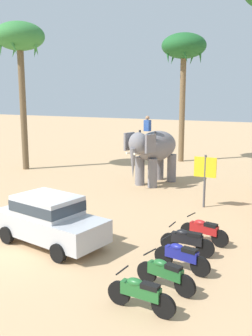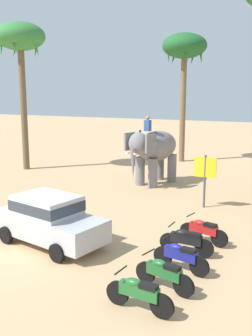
% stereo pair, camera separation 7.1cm
% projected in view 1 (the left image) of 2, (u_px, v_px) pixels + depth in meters
% --- Properties ---
extents(ground_plane, '(120.00, 120.00, 0.00)m').
position_uv_depth(ground_plane, '(24.00, 243.00, 13.50)').
color(ground_plane, tan).
extents(car_sedan_foreground, '(4.35, 2.46, 1.70)m').
position_uv_depth(car_sedan_foreground, '(49.00, 218.00, 13.26)').
color(car_sedan_foreground, '#B7BABF').
rests_on(car_sedan_foreground, ground).
extents(elephant_with_mahout, '(2.40, 4.02, 3.88)m').
position_uv_depth(elephant_with_mahout, '(154.00, 149.00, 21.83)').
color(elephant_with_mahout, slate).
rests_on(elephant_with_mahout, ground).
extents(motorcycle_nearest_camera, '(1.80, 0.55, 0.94)m').
position_uv_depth(motorcycle_nearest_camera, '(141.00, 293.00, 9.24)').
color(motorcycle_nearest_camera, black).
rests_on(motorcycle_nearest_camera, ground).
extents(motorcycle_second_in_row, '(1.77, 0.65, 0.94)m').
position_uv_depth(motorcycle_second_in_row, '(165.00, 273.00, 10.25)').
color(motorcycle_second_in_row, black).
rests_on(motorcycle_second_in_row, ground).
extents(motorcycle_mid_row, '(1.79, 0.59, 0.94)m').
position_uv_depth(motorcycle_mid_row, '(181.00, 256.00, 11.33)').
color(motorcycle_mid_row, black).
rests_on(motorcycle_mid_row, ground).
extents(motorcycle_fourth_in_row, '(1.80, 0.55, 0.94)m').
position_uv_depth(motorcycle_fourth_in_row, '(187.00, 240.00, 12.51)').
color(motorcycle_fourth_in_row, black).
rests_on(motorcycle_fourth_in_row, ground).
extents(motorcycle_far_in_row, '(1.78, 0.63, 0.94)m').
position_uv_depth(motorcycle_far_in_row, '(204.00, 230.00, 13.44)').
color(motorcycle_far_in_row, black).
rests_on(motorcycle_far_in_row, ground).
extents(palm_tree_behind_elephant, '(3.20, 3.20, 9.29)m').
position_uv_depth(palm_tree_behind_elephant, '(184.00, 50.00, 27.96)').
color(palm_tree_behind_elephant, brown).
rests_on(palm_tree_behind_elephant, ground).
extents(palm_tree_left_of_road, '(3.20, 3.20, 9.54)m').
position_uv_depth(palm_tree_left_of_road, '(20.00, 42.00, 24.93)').
color(palm_tree_left_of_road, brown).
rests_on(palm_tree_left_of_road, ground).
extents(signboard_yellow, '(1.00, 0.10, 2.40)m').
position_uv_depth(signboard_yellow, '(205.00, 171.00, 17.40)').
color(signboard_yellow, '#4C4C51').
rests_on(signboard_yellow, ground).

